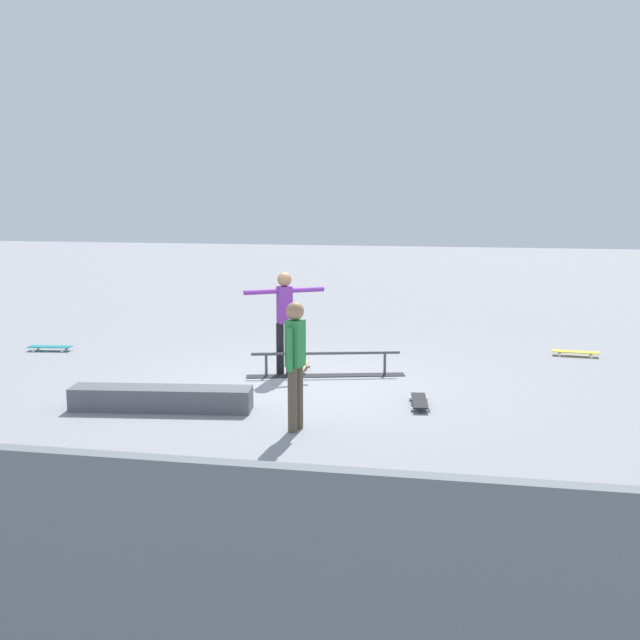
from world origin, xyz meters
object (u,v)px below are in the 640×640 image
bystander_green_shirt (295,359)px  loose_skateboard_yellow (575,352)px  skateboard_main (300,367)px  loose_skateboard_black (419,401)px  skater_main (285,315)px  skate_ledge (161,398)px  loose_skateboard_teal (50,347)px  grind_rail (326,365)px

bystander_green_shirt → loose_skateboard_yellow: bearing=-23.2°
skateboard_main → loose_skateboard_black: bearing=-133.9°
bystander_green_shirt → loose_skateboard_black: size_ratio=1.98×
skater_main → loose_skateboard_yellow: 5.44m
skate_ledge → skater_main: (-1.18, -2.35, 0.81)m
skateboard_main → loose_skateboard_black: 2.72m
skater_main → skateboard_main: skater_main is taller
skate_ledge → loose_skateboard_black: size_ratio=3.02×
skater_main → loose_skateboard_teal: bearing=-42.9°
skateboard_main → loose_skateboard_yellow: bearing=-69.7°
grind_rail → loose_skateboard_black: size_ratio=3.10×
grind_rail → bystander_green_shirt: size_ratio=1.57×
bystander_green_shirt → skate_ledge: bearing=89.4°
grind_rail → bystander_green_shirt: bearing=78.5°
skate_ledge → bystander_green_shirt: (-2.00, 0.54, 0.76)m
skateboard_main → skate_ledge: bearing=148.4°
loose_skateboard_black → skater_main: bearing=49.5°
skate_ledge → skateboard_main: (-1.38, -2.60, -0.08)m
grind_rail → skater_main: 1.05m
skater_main → loose_skateboard_yellow: size_ratio=2.05×
loose_skateboard_teal → skater_main: bearing=160.9°
skater_main → loose_skateboard_teal: size_ratio=2.04×
grind_rail → loose_skateboard_black: 2.19m
grind_rail → loose_skateboard_teal: size_ratio=3.10×
skate_ledge → bystander_green_shirt: bystander_green_shirt is taller
skate_ledge → loose_skateboard_yellow: skate_ledge is taller
bystander_green_shirt → loose_skateboard_yellow: (-4.03, -5.21, -0.84)m
skater_main → loose_skateboard_teal: (4.74, -0.97, -0.90)m
skateboard_main → loose_skateboard_black: (-2.08, 1.76, 0.00)m
skateboard_main → grind_rail: bearing=-122.3°
bystander_green_shirt → skateboard_main: bearing=25.7°
skater_main → skateboard_main: (-0.20, -0.25, -0.90)m
skate_ledge → bystander_green_shirt: size_ratio=1.53×
skate_ledge → skateboard_main: size_ratio=3.05×
loose_skateboard_black → loose_skateboard_yellow: bearing=-40.8°
skate_ledge → loose_skateboard_yellow: size_ratio=3.04×
grind_rail → bystander_green_shirt: 2.98m
grind_rail → skate_ledge: 2.99m
loose_skateboard_teal → loose_skateboard_black: bearing=153.0°
skater_main → loose_skateboard_yellow: bearing=174.1°
skate_ledge → loose_skateboard_yellow: (-6.03, -4.66, -0.08)m
grind_rail → skateboard_main: size_ratio=3.13×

